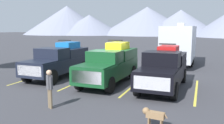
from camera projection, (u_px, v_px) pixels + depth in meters
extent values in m
plane|color=#38383D|center=(108.00, 82.00, 15.21)|extent=(240.00, 240.00, 0.00)
cube|color=black|center=(57.00, 65.00, 16.37)|extent=(2.20, 5.52, 0.86)
cube|color=black|center=(37.00, 62.00, 14.51)|extent=(2.01, 1.58, 0.08)
cube|color=black|center=(52.00, 54.00, 15.81)|extent=(1.96, 1.47, 0.77)
cube|color=slate|center=(47.00, 54.00, 15.28)|extent=(1.81, 0.27, 0.57)
cube|color=black|center=(68.00, 52.00, 17.62)|extent=(2.08, 2.57, 0.60)
cube|color=silver|center=(29.00, 71.00, 13.90)|extent=(1.74, 0.11, 0.60)
cylinder|color=black|center=(52.00, 77.00, 14.38)|extent=(0.31, 0.95, 0.94)
cylinder|color=black|center=(27.00, 75.00, 15.09)|extent=(0.31, 0.95, 0.94)
cylinder|color=black|center=(82.00, 68.00, 17.78)|extent=(0.31, 0.95, 0.94)
cylinder|color=black|center=(61.00, 66.00, 18.49)|extent=(0.31, 0.95, 0.94)
cube|color=blue|center=(68.00, 45.00, 17.54)|extent=(1.17, 1.64, 0.45)
cylinder|color=black|center=(69.00, 46.00, 16.86)|extent=(0.19, 0.44, 0.44)
cylinder|color=black|center=(59.00, 46.00, 17.21)|extent=(0.19, 0.44, 0.44)
cylinder|color=black|center=(77.00, 45.00, 17.87)|extent=(0.19, 0.44, 0.44)
cylinder|color=black|center=(67.00, 45.00, 18.22)|extent=(0.19, 0.44, 0.44)
cube|color=black|center=(65.00, 40.00, 17.07)|extent=(1.02, 0.11, 0.08)
cube|color=#144723|center=(109.00, 69.00, 14.65)|extent=(2.16, 5.83, 0.93)
cube|color=#144723|center=(93.00, 66.00, 12.68)|extent=(1.96, 1.67, 0.08)
cube|color=#144723|center=(105.00, 57.00, 14.06)|extent=(1.92, 1.55, 0.72)
cube|color=slate|center=(101.00, 57.00, 13.51)|extent=(1.76, 0.26, 0.53)
cube|color=#144723|center=(118.00, 54.00, 15.96)|extent=(2.03, 2.71, 0.65)
cube|color=silver|center=(86.00, 77.00, 12.04)|extent=(1.70, 0.11, 0.65)
cylinder|color=black|center=(110.00, 85.00, 12.58)|extent=(0.31, 0.90, 0.89)
cylinder|color=black|center=(80.00, 82.00, 13.27)|extent=(0.31, 0.90, 0.89)
cylinder|color=black|center=(132.00, 72.00, 16.17)|extent=(0.31, 0.90, 0.89)
cylinder|color=black|center=(108.00, 70.00, 16.86)|extent=(0.31, 0.90, 0.89)
cube|color=yellow|center=(118.00, 46.00, 15.89)|extent=(1.15, 1.73, 0.45)
cylinder|color=black|center=(121.00, 47.00, 15.18)|extent=(0.19, 0.44, 0.44)
cylinder|color=black|center=(108.00, 46.00, 15.52)|extent=(0.19, 0.44, 0.44)
cylinder|color=black|center=(127.00, 45.00, 16.25)|extent=(0.19, 0.44, 0.44)
cylinder|color=black|center=(115.00, 45.00, 16.59)|extent=(0.19, 0.44, 0.44)
cube|color=black|center=(115.00, 40.00, 15.39)|extent=(1.00, 0.11, 0.08)
cube|color=black|center=(163.00, 73.00, 13.51)|extent=(2.16, 5.92, 0.89)
cube|color=black|center=(155.00, 71.00, 11.51)|extent=(1.96, 1.70, 0.08)
cube|color=black|center=(162.00, 59.00, 12.90)|extent=(1.92, 1.58, 0.83)
cube|color=slate|center=(160.00, 60.00, 12.34)|extent=(1.76, 0.28, 0.61)
cube|color=black|center=(168.00, 57.00, 14.85)|extent=(2.03, 2.75, 0.53)
cube|color=silver|center=(152.00, 83.00, 10.85)|extent=(1.69, 0.11, 0.63)
cylinder|color=black|center=(174.00, 91.00, 11.41)|extent=(0.31, 0.89, 0.88)
cylinder|color=black|center=(138.00, 87.00, 12.10)|extent=(0.31, 0.89, 0.88)
cylinder|color=black|center=(183.00, 76.00, 15.05)|extent=(0.31, 0.89, 0.88)
cylinder|color=black|center=(155.00, 73.00, 15.74)|extent=(0.31, 0.89, 0.88)
cube|color=red|center=(169.00, 50.00, 14.78)|extent=(1.14, 1.76, 0.45)
cylinder|color=black|center=(175.00, 51.00, 14.07)|extent=(0.19, 0.44, 0.44)
cylinder|color=black|center=(159.00, 50.00, 14.41)|extent=(0.19, 0.44, 0.44)
cylinder|color=black|center=(177.00, 49.00, 15.16)|extent=(0.19, 0.44, 0.44)
cylinder|color=black|center=(163.00, 49.00, 15.49)|extent=(0.19, 0.44, 0.44)
cube|color=black|center=(167.00, 44.00, 14.28)|extent=(1.00, 0.11, 0.08)
cube|color=gold|center=(37.00, 77.00, 16.78)|extent=(0.12, 5.50, 0.01)
cube|color=gold|center=(81.00, 81.00, 15.54)|extent=(0.12, 5.50, 0.01)
cube|color=gold|center=(134.00, 85.00, 14.29)|extent=(0.12, 5.50, 0.01)
cube|color=gold|center=(196.00, 91.00, 13.04)|extent=(0.12, 5.50, 0.01)
cube|color=silver|center=(179.00, 43.00, 21.77)|extent=(2.70, 6.89, 3.03)
cube|color=brown|center=(165.00, 41.00, 22.23)|extent=(0.15, 6.56, 0.24)
cube|color=silver|center=(181.00, 25.00, 22.47)|extent=(0.61, 0.71, 0.30)
cube|color=#333333|center=(172.00, 68.00, 18.33)|extent=(0.14, 1.20, 0.12)
cylinder|color=black|center=(191.00, 63.00, 20.82)|extent=(0.23, 0.76, 0.76)
cylinder|color=black|center=(164.00, 61.00, 21.70)|extent=(0.23, 0.76, 0.76)
cylinder|color=black|center=(193.00, 60.00, 22.33)|extent=(0.23, 0.76, 0.76)
cylinder|color=black|center=(167.00, 59.00, 23.20)|extent=(0.23, 0.76, 0.76)
cylinder|color=#726047|center=(51.00, 99.00, 10.17)|extent=(0.12, 0.12, 0.85)
cylinder|color=#726047|center=(49.00, 98.00, 10.31)|extent=(0.12, 0.12, 0.85)
cube|color=#4C4C51|center=(49.00, 82.00, 10.13)|extent=(0.31, 0.30, 0.60)
sphere|color=tan|center=(49.00, 73.00, 10.07)|extent=(0.23, 0.23, 0.23)
cylinder|color=#4C4C51|center=(51.00, 83.00, 10.03)|extent=(0.10, 0.10, 0.54)
cylinder|color=#4C4C51|center=(48.00, 82.00, 10.24)|extent=(0.10, 0.10, 0.54)
cube|color=olive|center=(155.00, 115.00, 8.20)|extent=(0.65, 0.30, 0.23)
sphere|color=olive|center=(146.00, 111.00, 8.35)|extent=(0.25, 0.25, 0.25)
cylinder|color=olive|center=(165.00, 116.00, 8.04)|extent=(0.16, 0.06, 0.20)
cylinder|color=olive|center=(148.00, 123.00, 8.28)|extent=(0.06, 0.06, 0.35)
cylinder|color=olive|center=(150.00, 121.00, 8.41)|extent=(0.06, 0.06, 0.35)
cylinder|color=olive|center=(162.00, 124.00, 8.21)|extent=(0.06, 0.06, 0.35)
cone|color=gray|center=(67.00, 20.00, 117.76)|extent=(42.06, 42.06, 13.86)
cone|color=gray|center=(89.00, 25.00, 110.53)|extent=(31.36, 31.36, 9.16)
cone|color=gray|center=(147.00, 21.00, 108.79)|extent=(43.62, 43.62, 12.65)
cone|color=gray|center=(181.00, 23.00, 100.07)|extent=(33.01, 33.01, 10.75)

